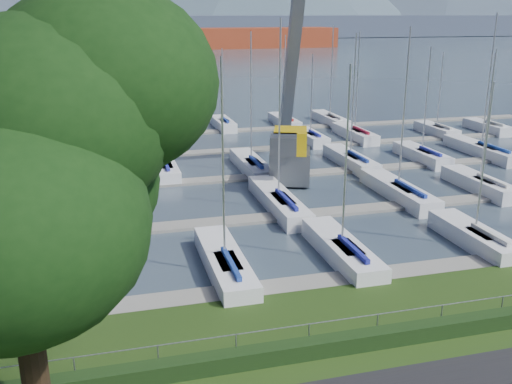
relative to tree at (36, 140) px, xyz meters
name	(u,v)px	position (x,y,z in m)	size (l,w,h in m)	color
water	(118,44)	(9.85, 264.82, -10.58)	(800.00, 540.00, 0.20)	#3C4A58
hedge	(336,344)	(9.85, 4.42, -9.83)	(80.00, 0.70, 0.70)	black
fence	(333,321)	(9.85, 4.82, -8.98)	(0.04, 0.04, 80.00)	gray
foothill	(113,26)	(9.85, 334.82, -4.18)	(900.00, 80.00, 12.00)	#454F65
docks	(213,180)	(9.85, 30.82, -10.40)	(90.00, 41.60, 0.25)	gray
tree	(36,140)	(0.00, 0.00, 0.00)	(8.89, 10.15, 14.19)	black
crane	(291,113)	(16.24, 29.67, -4.85)	(5.71, 13.48, 22.35)	#55585D
cargo_ship_mid	(195,39)	(38.21, 217.11, -6.70)	(107.94, 23.95, 21.50)	maroon
sailboat_fleet	(190,109)	(8.53, 33.34, -4.77)	(75.27, 50.00, 13.67)	silver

